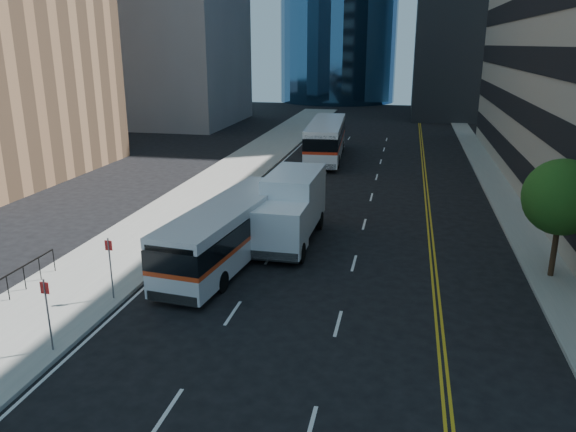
# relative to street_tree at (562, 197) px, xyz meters

# --- Properties ---
(ground) EXTENTS (160.00, 160.00, 0.00)m
(ground) POSITION_rel_street_tree_xyz_m (-9.00, -8.00, -3.64)
(ground) COLOR black
(ground) RESTS_ON ground
(sidewalk_west) EXTENTS (5.00, 90.00, 0.15)m
(sidewalk_west) POSITION_rel_street_tree_xyz_m (-19.50, 17.00, -3.57)
(sidewalk_west) COLOR gray
(sidewalk_west) RESTS_ON ground
(sidewalk_east) EXTENTS (2.00, 90.00, 0.15)m
(sidewalk_east) POSITION_rel_street_tree_xyz_m (-0.00, 17.00, -3.57)
(sidewalk_east) COLOR gray
(sidewalk_east) RESTS_ON ground
(street_tree) EXTENTS (3.20, 3.20, 5.10)m
(street_tree) POSITION_rel_street_tree_xyz_m (0.00, 0.00, 0.00)
(street_tree) COLOR #332114
(street_tree) RESTS_ON sidewalk_east
(bus_front) EXTENTS (3.57, 11.05, 2.80)m
(bus_front) POSITION_rel_street_tree_xyz_m (-14.20, -0.92, -2.11)
(bus_front) COLOR silver
(bus_front) RESTS_ON ground
(bus_rear) EXTENTS (3.60, 12.79, 3.26)m
(bus_rear) POSITION_rel_street_tree_xyz_m (-13.36, 24.40, -1.86)
(bus_rear) COLOR white
(bus_rear) RESTS_ON ground
(box_truck) EXTENTS (2.60, 7.22, 3.44)m
(box_truck) POSITION_rel_street_tree_xyz_m (-12.00, 2.33, -1.83)
(box_truck) COLOR white
(box_truck) RESTS_ON ground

